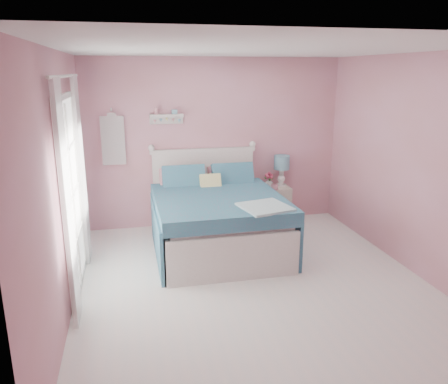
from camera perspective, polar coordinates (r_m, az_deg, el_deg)
name	(u,v)px	position (r m, az deg, el deg)	size (l,w,h in m)	color
floor	(254,284)	(5.19, 3.95, -11.90)	(4.50, 4.50, 0.00)	white
room_shell	(257,149)	(4.68, 4.30, 5.58)	(4.50, 4.50, 4.50)	#BE787C
bed	(216,219)	(6.05, -1.01, -3.57)	(1.69, 2.13, 1.23)	silver
nightstand	(276,204)	(7.15, 6.76, -1.59)	(0.41, 0.41, 0.59)	beige
table_lamp	(282,165)	(7.08, 7.55, 3.56)	(0.25, 0.25, 0.49)	white
vase	(269,182)	(7.06, 5.89, 1.27)	(0.13, 0.13, 0.13)	silver
teacup	(275,187)	(6.89, 6.62, 0.68)	(0.11, 0.11, 0.09)	pink
roses	(269,176)	(7.03, 5.91, 2.13)	(0.14, 0.11, 0.12)	#C74465
wall_shelf	(166,117)	(6.66, -7.56, 9.75)	(0.50, 0.15, 0.25)	silver
hanging_dress	(113,141)	(6.67, -14.29, 6.52)	(0.34, 0.03, 0.72)	white
french_door	(72,196)	(5.03, -19.27, -0.52)	(0.04, 1.32, 2.16)	silver
curtain_near	(67,207)	(4.29, -19.79, -1.80)	(0.04, 0.40, 2.32)	white
curtain_far	(82,172)	(5.72, -18.08, 2.54)	(0.04, 0.40, 2.32)	white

